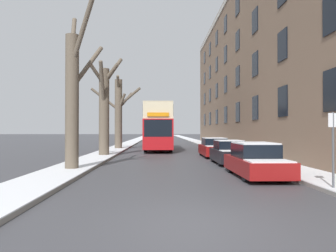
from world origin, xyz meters
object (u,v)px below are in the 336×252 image
Objects in this scene: street_sign_post at (333,146)px; parked_car_1 at (229,153)px; double_decker_bus at (158,125)px; parked_car_2 at (214,148)px; bare_tree_left_2 at (119,112)px; pedestrian_left_sidewalk at (105,142)px; parked_car_0 at (256,161)px; bare_tree_left_0 at (74,94)px; bare_tree_left_1 at (104,107)px.

parked_car_1 is at bearing 98.94° from street_sign_post.
parked_car_2 is (4.15, -8.18, -1.83)m from double_decker_bus.
bare_tree_left_2 reaches higher than pedestrian_left_sidewalk.
parked_car_0 is 1.80× the size of street_sign_post.
bare_tree_left_0 is 11.25m from street_sign_post.
bare_tree_left_1 reaches higher than parked_car_1.
street_sign_post is at bearing -30.29° from bare_tree_left_0.
parked_car_0 is (4.15, -18.47, -1.82)m from double_decker_bus.
bare_tree_left_2 is at bearing 112.58° from street_sign_post.
street_sign_post is (1.38, -3.56, 0.79)m from parked_car_0.
pedestrian_left_sidewalk is at bearing 97.53° from bare_tree_left_1.
double_decker_bus is at bearing 107.41° from parked_car_1.
bare_tree_left_1 is 9.01m from double_decker_bus.
street_sign_post is at bearing -162.09° from pedestrian_left_sidewalk.
parked_car_0 is at bearing 111.20° from street_sign_post.
bare_tree_left_1 is 13.55m from parked_car_0.
bare_tree_left_0 reaches higher than parked_car_0.
double_decker_bus is at bearing -12.92° from bare_tree_left_2.
parked_car_1 is (8.16, -14.17, -3.20)m from bare_tree_left_2.
pedestrian_left_sidewalk is at bearing 91.43° from bare_tree_left_0.
bare_tree_left_2 is 1.69× the size of parked_car_2.
parked_car_0 is 3.90m from street_sign_post.
pedestrian_left_sidewalk is at bearing -92.18° from bare_tree_left_2.
pedestrian_left_sidewalk is 19.14m from street_sign_post.
double_decker_bus is (3.99, 16.47, -1.18)m from bare_tree_left_0.
street_sign_post is (9.55, -22.96, -2.39)m from bare_tree_left_2.
bare_tree_left_0 is 1.77× the size of parked_car_0.
parked_car_0 is at bearing -159.72° from pedestrian_left_sidewalk.
parked_car_2 is 13.95m from street_sign_post.
bare_tree_left_1 is 1.02× the size of bare_tree_left_2.
street_sign_post is (1.38, -13.85, 0.79)m from parked_car_2.
street_sign_post is (5.54, -22.04, -1.03)m from double_decker_bus.
double_decker_bus is at bearing 102.67° from parked_car_0.
double_decker_bus is 2.52× the size of parked_car_2.
bare_tree_left_0 is 8.45m from bare_tree_left_1.
parked_car_2 is (0.00, 5.07, 0.01)m from parked_car_1.
bare_tree_left_1 is at bearing 89.67° from bare_tree_left_0.
bare_tree_left_1 is 10.09m from parked_car_1.
bare_tree_left_2 is at bearing 112.83° from parked_car_0.
bare_tree_left_0 is 0.73× the size of double_decker_bus.
parked_car_2 is at bearing 95.70° from street_sign_post.
pedestrian_left_sidewalk is at bearing 123.17° from parked_car_0.
pedestrian_left_sidewalk is (-8.41, 7.65, 0.36)m from parked_car_1.
double_decker_bus is at bearing 104.10° from street_sign_post.
bare_tree_left_2 reaches higher than double_decker_bus.
bare_tree_left_0 reaches higher than double_decker_bus.
parked_car_2 is at bearing -119.95° from pedestrian_left_sidewalk.
pedestrian_left_sidewalk is at bearing 162.93° from parked_car_2.
street_sign_post reaches higher than parked_car_0.
parked_car_2 is 2.39× the size of pedestrian_left_sidewalk.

